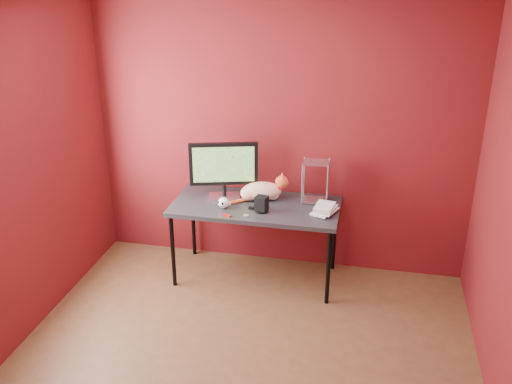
% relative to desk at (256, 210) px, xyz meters
% --- Properties ---
extents(room, '(3.52, 3.52, 2.61)m').
position_rel_desk_xyz_m(room, '(0.15, -1.37, 0.75)').
color(room, '#4E2F1A').
rests_on(room, ground).
extents(desk, '(1.50, 0.70, 0.75)m').
position_rel_desk_xyz_m(desk, '(0.00, 0.00, 0.00)').
color(desk, black).
rests_on(desk, ground).
extents(monitor, '(0.60, 0.27, 0.53)m').
position_rel_desk_xyz_m(monitor, '(-0.31, 0.08, 0.35)').
color(monitor, silver).
rests_on(monitor, desk).
extents(cat, '(0.50, 0.32, 0.25)m').
position_rel_desk_xyz_m(cat, '(0.03, 0.11, 0.14)').
color(cat, orange).
rests_on(cat, desk).
extents(skull_mug, '(0.10, 0.11, 0.10)m').
position_rel_desk_xyz_m(skull_mug, '(-0.26, -0.13, 0.10)').
color(skull_mug, white).
rests_on(skull_mug, desk).
extents(speaker, '(0.12, 0.12, 0.14)m').
position_rel_desk_xyz_m(speaker, '(0.08, -0.13, 0.12)').
color(speaker, black).
rests_on(speaker, desk).
extents(book_stack, '(0.23, 0.26, 0.84)m').
position_rel_desk_xyz_m(book_stack, '(0.56, -0.02, 0.47)').
color(book_stack, beige).
rests_on(book_stack, desk).
extents(wire_rack, '(0.24, 0.19, 0.39)m').
position_rel_desk_xyz_m(wire_rack, '(0.51, 0.19, 0.24)').
color(wire_rack, silver).
rests_on(wire_rack, desk).
extents(pocket_knife, '(0.08, 0.05, 0.01)m').
position_rel_desk_xyz_m(pocket_knife, '(-0.19, -0.29, 0.06)').
color(pocket_knife, '#A7110C').
rests_on(pocket_knife, desk).
extents(black_gadget, '(0.05, 0.04, 0.02)m').
position_rel_desk_xyz_m(black_gadget, '(-0.02, -0.10, 0.06)').
color(black_gadget, black).
rests_on(black_gadget, desk).
extents(washer, '(0.05, 0.05, 0.00)m').
position_rel_desk_xyz_m(washer, '(-0.03, -0.24, 0.05)').
color(washer, silver).
rests_on(washer, desk).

